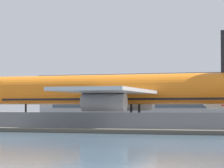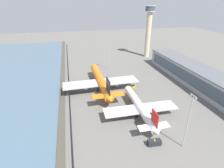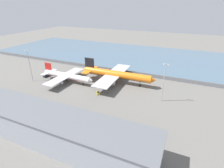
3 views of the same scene
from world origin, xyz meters
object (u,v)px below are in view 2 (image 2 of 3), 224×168
at_px(baggage_tug, 133,87).
at_px(control_tower, 149,28).
at_px(apron_light_mast_apron_west, 109,55).
at_px(ops_van, 155,142).
at_px(passenger_jet_white_red, 140,107).
at_px(cargo_jet_orange, 101,81).
at_px(apron_light_mast_apron_east, 188,120).

height_order(baggage_tug, control_tower, control_tower).
bearing_deg(apron_light_mast_apron_west, ops_van, -1.11).
bearing_deg(passenger_jet_white_red, cargo_jet_orange, -157.29).
bearing_deg(apron_light_mast_apron_west, baggage_tug, 11.37).
relative_size(ops_van, apron_light_mast_apron_west, 0.24).
bearing_deg(control_tower, cargo_jet_orange, -43.53).
relative_size(control_tower, apron_light_mast_apron_west, 2.23).
distance_m(passenger_jet_white_red, apron_light_mast_apron_west, 65.43).
xyz_separation_m(ops_van, control_tower, (-112.36, 46.46, 26.20)).
bearing_deg(baggage_tug, cargo_jet_orange, -98.03).
xyz_separation_m(cargo_jet_orange, passenger_jet_white_red, (31.43, 13.15, -1.31)).
height_order(passenger_jet_white_red, apron_light_mast_apron_east, apron_light_mast_apron_east).
distance_m(cargo_jet_orange, control_tower, 86.73).
relative_size(cargo_jet_orange, baggage_tug, 15.14).
xyz_separation_m(baggage_tug, apron_light_mast_apron_east, (51.77, 1.09, 11.60)).
distance_m(passenger_jet_white_red, ops_van, 20.37).
height_order(passenger_jet_white_red, baggage_tug, passenger_jet_white_red).
xyz_separation_m(baggage_tug, ops_van, (48.59, -8.97, 0.47)).
xyz_separation_m(passenger_jet_white_red, apron_light_mast_apron_east, (23.21, 8.29, 7.85)).
relative_size(passenger_jet_white_red, apron_light_mast_apron_east, 1.86).
relative_size(passenger_jet_white_red, apron_light_mast_apron_west, 1.87).
relative_size(cargo_jet_orange, apron_light_mast_apron_west, 2.42).
bearing_deg(apron_light_mast_apron_east, baggage_tug, -178.80).
height_order(ops_van, apron_light_mast_apron_east, apron_light_mast_apron_east).
height_order(cargo_jet_orange, ops_van, cargo_jet_orange).
distance_m(baggage_tug, apron_light_mast_apron_east, 53.07).
distance_m(cargo_jet_orange, baggage_tug, 21.17).
bearing_deg(cargo_jet_orange, apron_light_mast_apron_east, 21.42).
height_order(ops_van, control_tower, control_tower).
bearing_deg(cargo_jet_orange, passenger_jet_white_red, 22.71).
bearing_deg(baggage_tug, ops_van, -10.46).
bearing_deg(baggage_tug, control_tower, 149.55).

